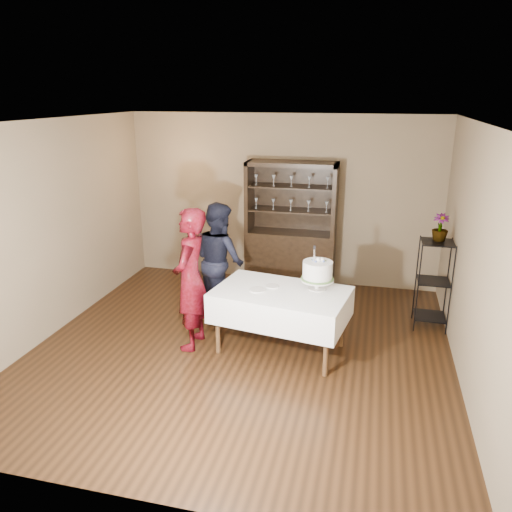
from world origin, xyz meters
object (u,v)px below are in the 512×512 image
object	(u,v)px
plant_etagere	(433,281)
potted_plant	(440,227)
cake_table	(281,305)
man	(219,260)
china_hutch	(290,246)
woman	(191,279)
cake	(318,272)

from	to	relation	value
plant_etagere	potted_plant	world-z (taller)	potted_plant
cake_table	man	xyz separation A→B (m)	(-1.02, 0.82, 0.21)
cake_table	potted_plant	distance (m)	2.29
china_hutch	woman	world-z (taller)	china_hutch
woman	cake	size ratio (longest dim) A/B	3.21
woman	man	world-z (taller)	woman
cake_table	potted_plant	size ratio (longest dim) A/B	4.77
plant_etagere	woman	world-z (taller)	woman
man	woman	bearing A→B (deg)	127.73
man	china_hutch	bearing A→B (deg)	-78.77
china_hutch	cake_table	distance (m)	2.17
china_hutch	woman	size ratio (longest dim) A/B	1.15
china_hutch	woman	xyz separation A→B (m)	(-0.81, -2.30, 0.21)
cake_table	china_hutch	bearing A→B (deg)	97.00
china_hutch	plant_etagere	size ratio (longest dim) A/B	1.67
cake_table	man	world-z (taller)	man
cake	potted_plant	size ratio (longest dim) A/B	1.54
china_hutch	potted_plant	size ratio (longest dim) A/B	5.67
woman	potted_plant	distance (m)	3.22
cake	plant_etagere	bearing A→B (deg)	33.79
woman	cake	distance (m)	1.51
cake_table	woman	bearing A→B (deg)	-172.40
cake_table	cake	distance (m)	0.59
cake_table	cake	size ratio (longest dim) A/B	3.10
plant_etagere	potted_plant	xyz separation A→B (m)	(0.01, 0.05, 0.71)
china_hutch	man	world-z (taller)	china_hutch
china_hutch	man	bearing A→B (deg)	-119.63
potted_plant	cake_table	bearing A→B (deg)	-147.94
china_hutch	cake	xyz separation A→B (m)	(0.67, -2.00, 0.33)
china_hutch	woman	distance (m)	2.44
china_hutch	woman	bearing A→B (deg)	-109.49
man	cake	bearing A→B (deg)	-164.04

